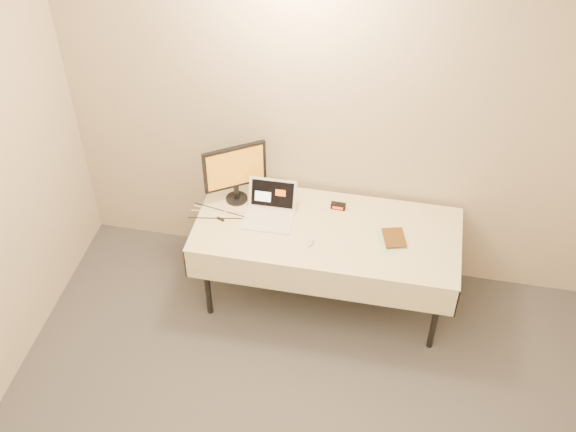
% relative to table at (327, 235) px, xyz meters
% --- Properties ---
extents(back_wall, '(4.00, 0.10, 2.70)m').
position_rel_table_xyz_m(back_wall, '(0.00, 0.45, 0.67)').
color(back_wall, beige).
rests_on(back_wall, ground).
extents(table, '(1.86, 0.81, 0.74)m').
position_rel_table_xyz_m(table, '(0.00, 0.00, 0.00)').
color(table, black).
rests_on(table, ground).
extents(laptop, '(0.35, 0.33, 0.23)m').
position_rel_table_xyz_m(laptop, '(-0.42, 0.06, 0.12)').
color(laptop, white).
rests_on(laptop, table).
extents(monitor, '(0.40, 0.27, 0.47)m').
position_rel_table_xyz_m(monitor, '(-0.70, 0.19, 0.34)').
color(monitor, black).
rests_on(monitor, table).
extents(book, '(0.14, 0.06, 0.19)m').
position_rel_table_xyz_m(book, '(0.40, -0.03, 0.16)').
color(book, '#8A5919').
rests_on(book, table).
extents(alarm_clock, '(0.11, 0.05, 0.04)m').
position_rel_table_xyz_m(alarm_clock, '(0.04, 0.23, 0.08)').
color(alarm_clock, black).
rests_on(alarm_clock, table).
extents(clicker, '(0.06, 0.09, 0.02)m').
position_rel_table_xyz_m(clicker, '(-0.09, -0.16, 0.07)').
color(clicker, silver).
rests_on(clicker, table).
extents(paper_form, '(0.17, 0.29, 0.00)m').
position_rel_table_xyz_m(paper_form, '(0.42, -0.04, 0.06)').
color(paper_form, '#B0DEB3').
rests_on(paper_form, table).
extents(usb_dongle, '(0.06, 0.04, 0.01)m').
position_rel_table_xyz_m(usb_dongle, '(-0.76, -0.05, 0.07)').
color(usb_dongle, black).
rests_on(usb_dongle, table).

